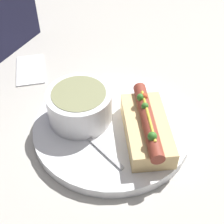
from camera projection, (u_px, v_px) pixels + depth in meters
The scene contains 6 objects.
ground_plane at pixel (112, 130), 0.59m from camera, with size 4.00×4.00×0.00m, color #BCB7AD.
dinner_plate at pixel (112, 127), 0.58m from camera, with size 0.29×0.29×0.02m.
hot_dog at pixel (146, 129), 0.53m from camera, with size 0.17×0.14×0.06m.
soup_bowl at pixel (80, 104), 0.56m from camera, with size 0.12×0.12×0.06m.
spoon at pixel (83, 132), 0.55m from camera, with size 0.07×0.14×0.01m.
napkin at pixel (30, 69), 0.72m from camera, with size 0.13×0.12×0.01m.
Camera 1 is at (-0.35, -0.18, 0.44)m, focal length 50.00 mm.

